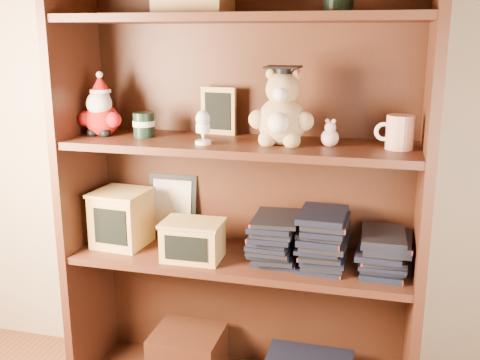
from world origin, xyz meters
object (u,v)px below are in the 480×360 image
(teacher_mug, at_px, (399,132))
(treats_box, at_px, (122,218))
(bookcase, at_px, (243,188))
(grad_teddy_bear, at_px, (282,114))

(teacher_mug, relative_size, treats_box, 0.59)
(bookcase, xyz_separation_m, treats_box, (-0.44, -0.05, -0.13))
(grad_teddy_bear, xyz_separation_m, treats_box, (-0.58, 0.01, -0.39))
(bookcase, distance_m, grad_teddy_bear, 0.31)
(grad_teddy_bear, distance_m, treats_box, 0.70)
(bookcase, bearing_deg, treats_box, -173.28)
(grad_teddy_bear, height_order, teacher_mug, grad_teddy_bear)
(grad_teddy_bear, xyz_separation_m, teacher_mug, (0.36, 0.01, -0.04))
(bookcase, xyz_separation_m, teacher_mug, (0.50, -0.05, 0.22))
(bookcase, relative_size, grad_teddy_bear, 6.34)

